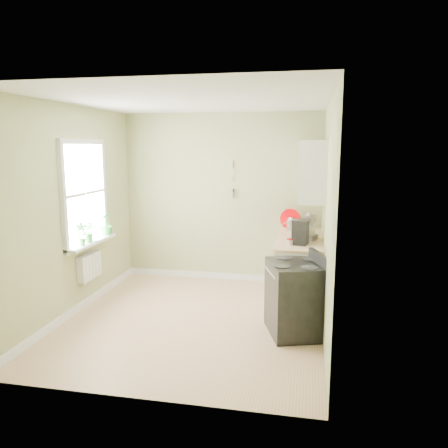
% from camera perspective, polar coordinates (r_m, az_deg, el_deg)
% --- Properties ---
extents(floor, '(3.20, 3.60, 0.02)m').
position_cam_1_polar(floor, '(5.70, -4.01, -12.46)').
color(floor, tan).
rests_on(floor, ground).
extents(ceiling, '(3.20, 3.60, 0.02)m').
position_cam_1_polar(ceiling, '(5.29, -4.38, 15.90)').
color(ceiling, white).
rests_on(ceiling, wall_back).
extents(wall_back, '(3.20, 0.02, 2.70)m').
position_cam_1_polar(wall_back, '(7.07, -0.33, 3.41)').
color(wall_back, tan).
rests_on(wall_back, floor).
extents(wall_left, '(0.02, 3.60, 2.70)m').
position_cam_1_polar(wall_left, '(5.95, -19.32, 1.58)').
color(wall_left, tan).
rests_on(wall_left, floor).
extents(wall_right, '(0.02, 3.60, 2.70)m').
position_cam_1_polar(wall_right, '(5.15, 13.39, 0.63)').
color(wall_right, tan).
rests_on(wall_right, floor).
extents(base_cabinets, '(0.60, 1.60, 0.87)m').
position_cam_1_polar(base_cabinets, '(6.32, 9.89, -6.02)').
color(base_cabinets, white).
rests_on(base_cabinets, floor).
extents(countertop, '(0.64, 1.60, 0.04)m').
position_cam_1_polar(countertop, '(6.21, 9.92, -1.98)').
color(countertop, '#E4B98B').
rests_on(countertop, base_cabinets).
extents(upper_cabinets, '(0.35, 1.40, 0.80)m').
position_cam_1_polar(upper_cabinets, '(6.18, 11.47, 6.90)').
color(upper_cabinets, white).
rests_on(upper_cabinets, wall_right).
extents(window, '(0.06, 1.14, 1.44)m').
position_cam_1_polar(window, '(6.17, -17.81, 3.82)').
color(window, white).
rests_on(window, wall_left).
extents(window_sill, '(0.18, 1.14, 0.04)m').
position_cam_1_polar(window_sill, '(6.24, -16.90, -2.30)').
color(window_sill, white).
rests_on(window_sill, wall_left).
extents(radiator, '(0.12, 0.50, 0.35)m').
position_cam_1_polar(radiator, '(6.29, -17.20, -5.32)').
color(radiator, white).
rests_on(radiator, wall_left).
extents(wall_utensils, '(0.02, 0.14, 0.58)m').
position_cam_1_polar(wall_utensils, '(6.98, 1.23, 5.09)').
color(wall_utensils, '#E4B98B').
rests_on(wall_utensils, wall_back).
extents(stove, '(0.80, 0.84, 0.97)m').
position_cam_1_polar(stove, '(5.23, 9.34, -9.47)').
color(stove, black).
rests_on(stove, floor).
extents(stand_mixer, '(0.26, 0.33, 0.36)m').
position_cam_1_polar(stand_mixer, '(6.10, 11.07, -0.57)').
color(stand_mixer, '#B2B2B7').
rests_on(stand_mixer, countertop).
extents(kettle, '(0.20, 0.12, 0.21)m').
position_cam_1_polar(kettle, '(6.72, 8.66, 0.05)').
color(kettle, silver).
rests_on(kettle, countertop).
extents(coffee_maker, '(0.23, 0.24, 0.33)m').
position_cam_1_polar(coffee_maker, '(5.77, 9.93, -1.14)').
color(coffee_maker, black).
rests_on(coffee_maker, countertop).
extents(red_tray, '(0.32, 0.07, 0.31)m').
position_cam_1_polar(red_tray, '(6.82, 8.65, 0.65)').
color(red_tray, '#B60005').
rests_on(red_tray, countertop).
extents(jar, '(0.08, 0.08, 0.08)m').
position_cam_1_polar(jar, '(5.72, 8.59, -2.34)').
color(jar, beige).
rests_on(jar, countertop).
extents(plant_a, '(0.20, 0.19, 0.31)m').
position_cam_1_polar(plant_a, '(5.97, -18.13, -1.21)').
color(plant_a, '#2C7C32').
rests_on(plant_a, window_sill).
extents(plant_b, '(0.19, 0.20, 0.28)m').
position_cam_1_polar(plant_b, '(6.13, -17.28, -1.03)').
color(plant_b, '#2C7C32').
rests_on(plant_b, window_sill).
extents(plant_c, '(0.22, 0.22, 0.32)m').
position_cam_1_polar(plant_c, '(6.58, -15.14, -0.00)').
color(plant_c, '#2C7C32').
rests_on(plant_c, window_sill).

